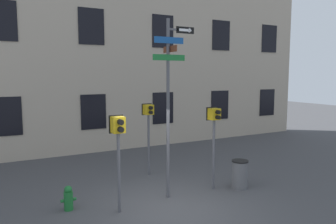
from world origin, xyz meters
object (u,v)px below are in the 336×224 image
pedestrian_signal_left (118,137)px  street_sign_pole (170,93)px  trash_bin (240,174)px  pedestrian_signal_right (214,126)px  pedestrian_signal_across (149,120)px  fire_hydrant (68,198)px

pedestrian_signal_left → street_sign_pole: bearing=11.4°
trash_bin → pedestrian_signal_right: bearing=157.5°
street_sign_pole → trash_bin: (2.23, -0.36, -2.53)m
pedestrian_signal_right → trash_bin: 1.71m
street_sign_pole → pedestrian_signal_across: size_ratio=2.00×
street_sign_pole → pedestrian_signal_right: 1.79m
street_sign_pole → pedestrian_signal_left: street_sign_pole is taller
pedestrian_signal_left → fire_hydrant: size_ratio=3.84×
street_sign_pole → fire_hydrant: street_sign_pole is taller
pedestrian_signal_right → fire_hydrant: size_ratio=3.88×
street_sign_pole → pedestrian_signal_across: street_sign_pole is taller
trash_bin → fire_hydrant: bearing=171.0°
pedestrian_signal_across → street_sign_pole: bearing=-99.0°
pedestrian_signal_left → trash_bin: bearing=-0.5°
street_sign_pole → pedestrian_signal_left: size_ratio=2.01×
fire_hydrant → pedestrian_signal_left: bearing=-34.2°
pedestrian_signal_left → fire_hydrant: 2.11m
street_sign_pole → trash_bin: size_ratio=5.73×
pedestrian_signal_across → trash_bin: size_ratio=2.86×
pedestrian_signal_left → trash_bin: pedestrian_signal_left is taller
pedestrian_signal_left → trash_bin: size_ratio=2.85×
pedestrian_signal_left → pedestrian_signal_right: size_ratio=0.99×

